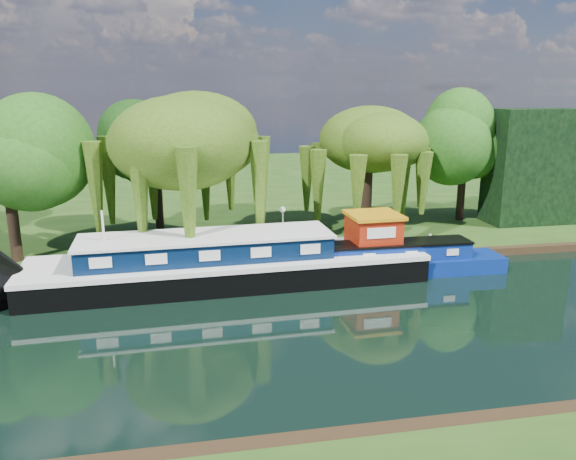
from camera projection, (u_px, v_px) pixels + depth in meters
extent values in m
plane|color=black|center=(315.00, 326.00, 23.89)|extent=(120.00, 120.00, 0.00)
cube|color=#1F3E11|center=(236.00, 187.00, 56.21)|extent=(120.00, 52.00, 0.45)
cube|color=black|center=(230.00, 273.00, 29.11)|extent=(20.39, 5.30, 1.35)
cube|color=silver|center=(229.00, 259.00, 28.91)|extent=(20.50, 5.39, 0.25)
cube|color=#061736|center=(207.00, 248.00, 28.50)|extent=(12.66, 3.73, 1.07)
cube|color=silver|center=(206.00, 236.00, 28.36)|extent=(12.89, 3.97, 0.13)
cube|color=#971F0B|center=(373.00, 232.00, 30.39)|extent=(2.57, 2.57, 1.69)
cube|color=#C3820D|center=(374.00, 215.00, 30.16)|extent=(2.86, 2.86, 0.18)
cylinder|color=silver|center=(104.00, 238.00, 27.22)|extent=(0.11, 0.11, 2.70)
cube|color=navy|center=(384.00, 268.00, 30.38)|extent=(13.33, 2.30, 1.00)
cube|color=navy|center=(385.00, 252.00, 30.15)|extent=(9.33, 1.72, 0.83)
cube|color=black|center=(385.00, 243.00, 30.03)|extent=(9.44, 1.83, 0.11)
cube|color=silver|center=(326.00, 259.00, 28.71)|extent=(0.67, 0.06, 0.36)
cube|color=silver|center=(369.00, 257.00, 29.12)|extent=(0.67, 0.06, 0.36)
cube|color=silver|center=(412.00, 254.00, 29.53)|extent=(0.67, 0.06, 0.36)
cube|color=silver|center=(453.00, 252.00, 29.94)|extent=(0.67, 0.06, 0.36)
cylinder|color=black|center=(189.00, 207.00, 32.87)|extent=(0.67, 0.67, 5.20)
ellipsoid|color=#2C5011|center=(186.00, 143.00, 31.94)|extent=(7.26, 7.26, 4.69)
cylinder|color=black|center=(366.00, 200.00, 37.04)|extent=(0.63, 0.63, 4.45)
ellipsoid|color=#2C5011|center=(368.00, 151.00, 36.25)|extent=(6.08, 6.08, 3.93)
cylinder|color=black|center=(11.00, 202.00, 30.62)|extent=(0.67, 0.67, 6.69)
ellipsoid|color=#1A5014|center=(4.00, 152.00, 29.95)|extent=(5.48, 5.48, 5.48)
cylinder|color=black|center=(158.00, 185.00, 37.69)|extent=(0.50, 0.50, 6.05)
ellipsoid|color=black|center=(156.00, 148.00, 37.08)|extent=(4.84, 4.84, 4.84)
cylinder|color=black|center=(462.00, 178.00, 40.47)|extent=(0.63, 0.63, 6.15)
ellipsoid|color=#1A5014|center=(465.00, 143.00, 39.85)|extent=(4.92, 4.92, 4.92)
cube|color=black|center=(532.00, 166.00, 39.55)|extent=(6.00, 3.00, 8.00)
cylinder|color=silver|center=(283.00, 230.00, 33.60)|extent=(0.10, 0.10, 2.20)
sphere|color=white|center=(283.00, 209.00, 33.28)|extent=(0.36, 0.36, 0.36)
cylinder|color=silver|center=(96.00, 260.00, 29.85)|extent=(0.16, 0.16, 1.00)
cylinder|color=silver|center=(209.00, 254.00, 30.93)|extent=(0.16, 0.16, 1.00)
cylinder|color=silver|center=(332.00, 247.00, 32.20)|extent=(0.16, 0.16, 1.00)
cylinder|color=silver|center=(430.00, 242.00, 33.28)|extent=(0.16, 0.16, 1.00)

